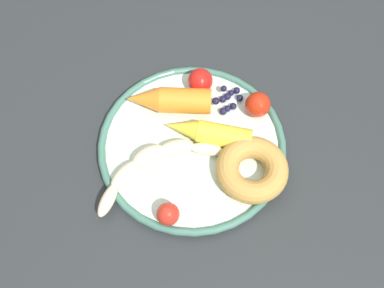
# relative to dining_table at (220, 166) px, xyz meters

# --- Properties ---
(ground_plane) EXTENTS (6.00, 6.00, 0.00)m
(ground_plane) POSITION_rel_dining_table_xyz_m (0.00, 0.00, -0.67)
(ground_plane) COLOR gray
(dining_table) EXTENTS (1.27, 0.88, 0.75)m
(dining_table) POSITION_rel_dining_table_xyz_m (0.00, 0.00, 0.00)
(dining_table) COLOR #262A2C
(dining_table) RESTS_ON ground_plane
(plate) EXTENTS (0.29, 0.29, 0.02)m
(plate) POSITION_rel_dining_table_xyz_m (0.02, 0.04, 0.09)
(plate) COLOR silver
(plate) RESTS_ON dining_table
(banana) EXTENTS (0.08, 0.22, 0.03)m
(banana) POSITION_rel_dining_table_xyz_m (0.03, 0.11, 0.11)
(banana) COLOR beige
(banana) RESTS_ON plate
(carrot_orange) EXTENTS (0.11, 0.13, 0.04)m
(carrot_orange) POSITION_rel_dining_table_xyz_m (0.10, 0.03, 0.11)
(carrot_orange) COLOR orange
(carrot_orange) RESTS_ON plate
(carrot_yellow) EXTENTS (0.13, 0.12, 0.04)m
(carrot_yellow) POSITION_rel_dining_table_xyz_m (0.02, 0.02, 0.11)
(carrot_yellow) COLOR yellow
(carrot_yellow) RESTS_ON plate
(donut) EXTENTS (0.15, 0.15, 0.03)m
(donut) POSITION_rel_dining_table_xyz_m (-0.07, -0.00, 0.11)
(donut) COLOR #BC8D43
(donut) RESTS_ON plate
(blueberry_pile) EXTENTS (0.04, 0.06, 0.02)m
(blueberry_pile) POSITION_rel_dining_table_xyz_m (0.05, -0.05, 0.10)
(blueberry_pile) COLOR #191638
(blueberry_pile) RESTS_ON plate
(tomato_near) EXTENTS (0.04, 0.04, 0.04)m
(tomato_near) POSITION_rel_dining_table_xyz_m (0.10, -0.03, 0.11)
(tomato_near) COLOR red
(tomato_near) RESTS_ON plate
(tomato_mid) EXTENTS (0.03, 0.03, 0.03)m
(tomato_mid) POSITION_rel_dining_table_xyz_m (-0.05, 0.14, 0.11)
(tomato_mid) COLOR red
(tomato_mid) RESTS_ON plate
(tomato_far) EXTENTS (0.04, 0.04, 0.04)m
(tomato_far) POSITION_rel_dining_table_xyz_m (0.01, -0.08, 0.11)
(tomato_far) COLOR red
(tomato_far) RESTS_ON plate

